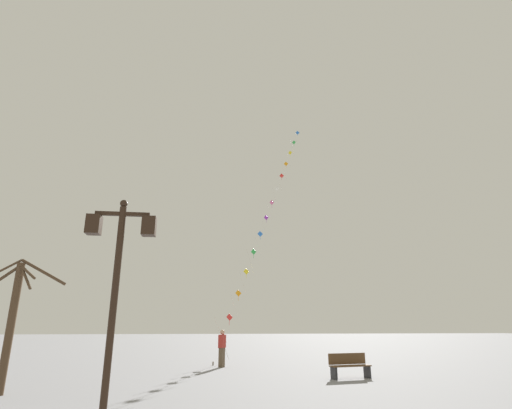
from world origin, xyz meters
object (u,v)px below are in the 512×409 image
at_px(twin_lantern_lamp_post, 118,264).
at_px(park_bench, 349,366).
at_px(kite_train, 269,211).
at_px(kite_flyer, 222,347).
at_px(bare_tree, 13,318).

relative_size(twin_lantern_lamp_post, park_bench, 2.69).
relative_size(kite_train, park_bench, 11.32).
relative_size(kite_train, kite_flyer, 10.96).
height_order(twin_lantern_lamp_post, park_bench, twin_lantern_lamp_post).
height_order(kite_train, park_bench, kite_train).
bearing_deg(park_bench, kite_train, 84.48).
distance_m(kite_train, bare_tree, 18.39).
height_order(kite_flyer, park_bench, kite_flyer).
height_order(twin_lantern_lamp_post, bare_tree, twin_lantern_lamp_post).
bearing_deg(twin_lantern_lamp_post, park_bench, 44.49).
xyz_separation_m(kite_train, kite_flyer, (-3.38, -6.25, -8.76)).
bearing_deg(bare_tree, kite_train, 53.38).
distance_m(twin_lantern_lamp_post, kite_flyer, 12.57).
bearing_deg(park_bench, twin_lantern_lamp_post, -147.27).
xyz_separation_m(twin_lantern_lamp_post, bare_tree, (-3.87, 4.85, -0.97)).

